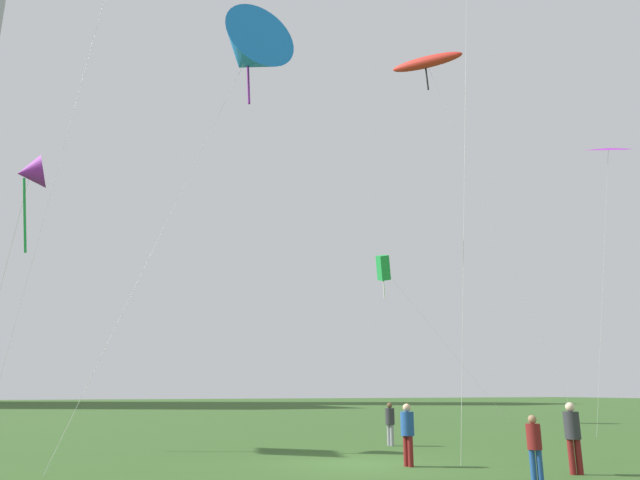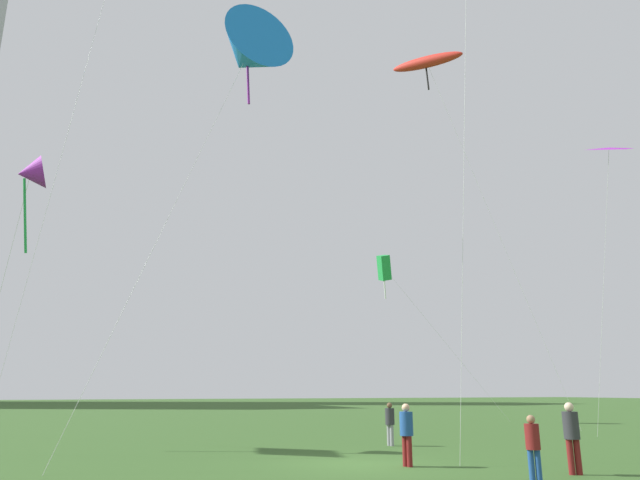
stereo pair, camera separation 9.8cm
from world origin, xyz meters
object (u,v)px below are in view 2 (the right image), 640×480
Objects in this scene: kite_flying_0 at (249,52)px; kite_flying_2 at (609,149)px; person_standing_3 at (390,421)px; kite_flying_1 at (384,268)px; kite_flying_3 at (31,174)px; person_standing_0 at (406,430)px; person_standing_2 at (533,443)px; person_standing_4 at (572,432)px; kite_flying_7 at (427,62)px.

kite_flying_2 is (17.77, -1.88, -2.37)m from kite_flying_0.
person_standing_3 is 0.14× the size of kite_flying_1.
kite_flying_3 is (-22.33, -11.18, 0.12)m from kite_flying_1.
person_standing_0 reaches higher than person_standing_2.
kite_flying_1 is 1.01× the size of kite_flying_3.
kite_flying_0 is 1.52× the size of kite_flying_3.
person_standing_4 is 0.10× the size of kite_flying_0.
kite_flying_0 is 10.46m from kite_flying_3.
person_standing_0 is 0.12× the size of kite_flying_2.
kite_flying_7 reaches higher than person_standing_3.
person_standing_0 is at bearing -56.92° from kite_flying_0.
kite_flying_2 is (10.83, 6.84, 12.57)m from person_standing_4.
kite_flying_3 reaches higher than person_standing_0.
person_standing_4 is at bearing -106.86° from kite_flying_1.
kite_flying_7 is (20.20, 0.93, 10.34)m from kite_flying_3.
person_standing_3 is at bearing -59.47° from person_standing_4.
kite_flying_0 is (-3.71, 5.69, 14.98)m from person_standing_0.
kite_flying_3 is at bearing -123.92° from person_standing_3.
person_standing_0 is 0.96× the size of person_standing_4.
kite_flying_0 is at bearing -132.82° from kite_flying_1.
person_standing_3 is 8.89m from person_standing_4.
kite_flying_1 is 0.83× the size of kite_flying_2.
kite_flying_2 is 0.65× the size of kite_flying_7.
kite_flying_7 is (-5.67, 7.00, 7.58)m from kite_flying_2.
person_standing_3 is at bearing -15.66° from kite_flying_3.
person_standing_2 is at bearing -176.04° from person_standing_0.
person_standing_3 is (2.56, 5.84, -0.05)m from person_standing_0.
kite_flying_0 reaches higher than person_standing_4.
kite_flying_1 is at bearing 105.84° from person_standing_2.
kite_flying_3 is (-8.10, 4.18, -5.13)m from kite_flying_0.
kite_flying_3 is (-15.04, 12.90, 9.81)m from person_standing_4.
kite_flying_1 is at bearing 78.25° from kite_flying_7.
person_standing_0 is at bearing -41.94° from person_standing_3.
kite_flying_2 is 1.22× the size of kite_flying_3.
person_standing_0 is 6.38m from person_standing_3.
person_standing_2 is at bearing -110.37° from kite_flying_1.
kite_flying_3 is (-13.12, 13.61, 9.97)m from person_standing_2.
person_standing_2 is at bearing -25.68° from person_standing_3.
person_standing_2 is at bearing 46.78° from person_standing_4.
person_standing_2 is at bearing -61.97° from kite_flying_0.
person_standing_3 is at bearing -39.07° from person_standing_0.
kite_flying_0 reaches higher than kite_flying_2.
kite_flying_2 is at bearing -121.49° from person_standing_4.
kite_flying_7 is at bearing -84.22° from person_standing_4.
person_standing_3 is at bearing 118.79° from person_standing_2.
kite_flying_3 is (-11.81, 9.87, 9.85)m from person_standing_0.
kite_flying_2 is 11.77m from kite_flying_7.
kite_flying_2 reaches higher than kite_flying_1.
kite_flying_2 is at bearing -51.00° from kite_flying_7.
person_standing_2 is (1.31, -3.74, -0.12)m from person_standing_0.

